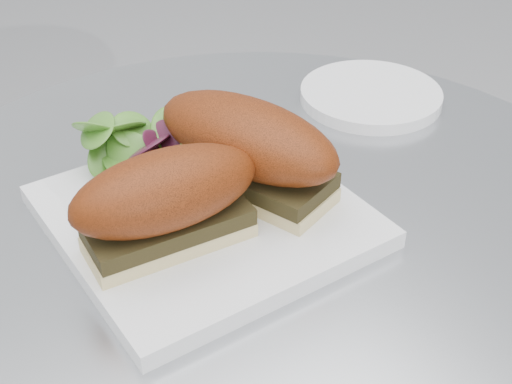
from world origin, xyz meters
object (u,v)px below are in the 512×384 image
plate (205,216)px  saucer (371,95)px  sandwich_right (247,145)px  sandwich_left (166,200)px

plate → saucer: size_ratio=1.53×
plate → sandwich_right: bearing=12.3°
sandwich_right → saucer: size_ratio=1.25×
plate → sandwich_right: sandwich_right is taller
sandwich_left → sandwich_right: size_ratio=0.78×
plate → sandwich_right: size_ratio=1.22×
plate → sandwich_left: sandwich_left is taller
sandwich_left → plate: bearing=32.7°
plate → sandwich_left: size_ratio=1.58×
sandwich_right → saucer: sandwich_right is taller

